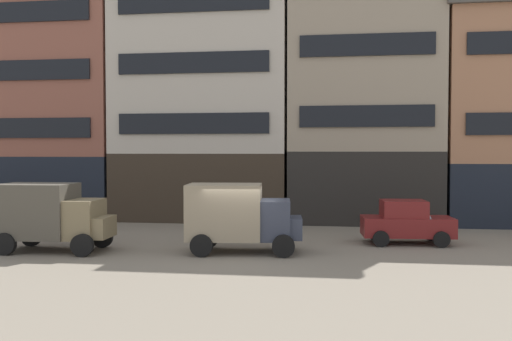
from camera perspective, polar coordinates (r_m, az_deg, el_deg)
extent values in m
plane|color=slate|center=(20.51, -1.66, -8.82)|extent=(120.00, 120.00, 0.00)
cube|color=black|center=(35.43, -20.41, -1.45)|extent=(9.14, 6.93, 3.57)
cube|color=brown|center=(35.66, -20.55, 9.14)|extent=(9.14, 6.93, 9.55)
cube|color=black|center=(32.33, -23.44, 4.18)|extent=(7.68, 0.12, 1.10)
cube|color=black|center=(32.62, -23.52, 9.78)|extent=(7.68, 0.12, 1.10)
cube|color=black|center=(33.21, -23.60, 15.23)|extent=(7.68, 0.12, 1.10)
cube|color=#33281E|center=(32.05, -5.15, -1.53)|extent=(9.70, 6.93, 3.74)
cube|color=#B7AD9E|center=(32.33, -5.18, 10.37)|extent=(9.70, 6.93, 9.61)
cube|color=black|center=(28.60, -6.75, 5.00)|extent=(8.14, 0.12, 1.10)
cube|color=black|center=(28.94, -6.78, 11.34)|extent=(8.14, 0.12, 1.10)
cube|color=black|center=(29.63, -6.80, 17.47)|extent=(8.14, 0.12, 1.10)
cube|color=black|center=(31.29, 11.16, -1.54)|extent=(8.03, 6.93, 3.86)
cube|color=gray|center=(31.69, 11.25, 11.78)|extent=(8.03, 6.93, 10.78)
cube|color=black|center=(27.77, 11.65, 5.70)|extent=(6.74, 0.12, 1.10)
cube|color=black|center=(28.23, 11.70, 12.99)|extent=(6.74, 0.12, 1.10)
cube|color=#333847|center=(20.44, 1.66, -5.25)|extent=(1.54, 1.82, 1.50)
cube|color=#333847|center=(20.48, 3.63, -6.09)|extent=(1.02, 1.52, 0.80)
cube|color=gray|center=(20.52, -3.38, -4.38)|extent=(2.96, 2.14, 2.10)
cube|color=silver|center=(20.41, 2.93, -4.56)|extent=(0.31, 1.37, 0.64)
cylinder|color=black|center=(21.50, 2.92, -7.18)|extent=(0.86, 0.29, 0.84)
cylinder|color=black|center=(19.63, 2.94, -8.07)|extent=(0.86, 0.29, 0.84)
cylinder|color=black|center=(21.70, -5.09, -7.10)|extent=(0.86, 0.29, 0.84)
cylinder|color=black|center=(19.84, -5.84, -7.97)|extent=(0.86, 0.29, 0.84)
cube|color=#7A6B4C|center=(21.70, -18.13, -4.93)|extent=(1.45, 1.74, 1.50)
cube|color=#7A6B4C|center=(21.46, -16.41, -5.79)|extent=(0.95, 1.47, 0.80)
cube|color=#4C473D|center=(22.45, -22.35, -3.98)|extent=(2.86, 1.99, 2.10)
cube|color=silver|center=(21.49, -17.04, -4.31)|extent=(0.24, 1.37, 0.64)
cylinder|color=black|center=(22.50, -16.06, -6.84)|extent=(0.85, 0.25, 0.84)
cylinder|color=black|center=(20.78, -18.04, -7.60)|extent=(0.85, 0.25, 0.84)
cylinder|color=black|center=(23.78, -22.83, -6.45)|extent=(0.85, 0.25, 0.84)
cylinder|color=black|center=(22.15, -25.20, -7.10)|extent=(0.85, 0.25, 0.84)
cube|color=maroon|center=(23.32, 15.79, -5.76)|extent=(3.79, 1.82, 0.80)
cube|color=maroon|center=(23.20, 15.45, -3.93)|extent=(1.88, 1.55, 0.70)
cube|color=silver|center=(23.40, 17.49, -4.22)|extent=(0.41, 1.33, 0.56)
cylinder|color=black|center=(24.45, 18.16, -6.37)|extent=(0.67, 0.22, 0.66)
cylinder|color=black|center=(22.85, 19.18, -6.97)|extent=(0.67, 0.22, 0.66)
cylinder|color=black|center=(23.99, 12.55, -6.48)|extent=(0.67, 0.22, 0.66)
cylinder|color=black|center=(22.35, 13.18, -7.11)|extent=(0.67, 0.22, 0.66)
cylinder|color=maroon|center=(29.04, -20.38, -5.04)|extent=(0.24, 0.24, 0.70)
sphere|color=maroon|center=(29.00, -20.39, -4.31)|extent=(0.22, 0.22, 0.22)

